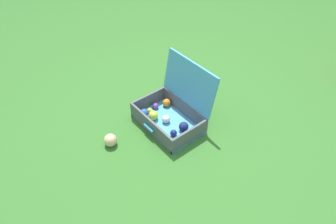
% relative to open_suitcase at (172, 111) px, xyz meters
% --- Properties ---
extents(ground_plane, '(16.00, 16.00, 0.00)m').
position_rel_open_suitcase_xyz_m(ground_plane, '(0.06, 0.03, -0.11)').
color(ground_plane, '#336B28').
extents(open_suitcase, '(0.53, 0.45, 0.49)m').
position_rel_open_suitcase_xyz_m(open_suitcase, '(0.00, 0.00, 0.00)').
color(open_suitcase, '#4799C6').
rests_on(open_suitcase, ground).
extents(stray_ball_on_grass, '(0.10, 0.10, 0.10)m').
position_rel_open_suitcase_xyz_m(stray_ball_on_grass, '(-0.09, -0.52, -0.06)').
color(stray_ball_on_grass, '#D1B784').
rests_on(stray_ball_on_grass, ground).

